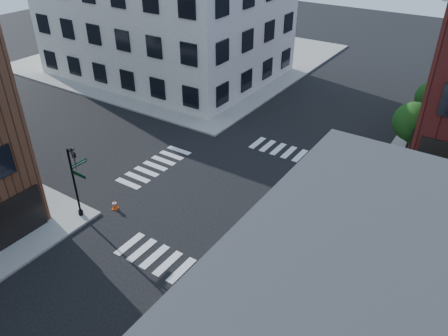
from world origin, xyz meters
name	(u,v)px	position (x,y,z in m)	size (l,w,h in m)	color
ground	(239,198)	(0.00, 0.00, 0.00)	(120.00, 120.00, 0.00)	black
sidewalk_nw	(183,56)	(-21.00, 21.00, 0.07)	(30.00, 30.00, 0.15)	gray
building_nw	(166,20)	(-19.00, 16.00, 5.50)	(22.00, 16.00, 11.00)	beige
tree_near	(413,124)	(7.56, 9.98, 3.16)	(2.69, 2.69, 4.49)	black
tree_far	(432,99)	(7.56, 15.98, 2.87)	(2.43, 2.43, 4.07)	black
signal_pole	(76,175)	(-6.72, -6.68, 2.86)	(1.29, 1.24, 4.60)	black
box_truck	(381,246)	(9.12, -1.75, 1.77)	(7.66, 2.99, 3.39)	white
traffic_cone	(115,205)	(-5.70, -5.14, 0.30)	(0.45, 0.45, 0.63)	#ED4C0A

